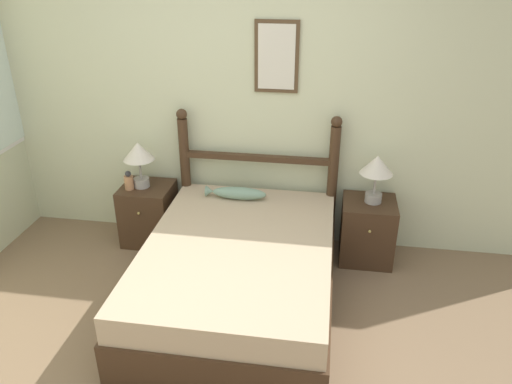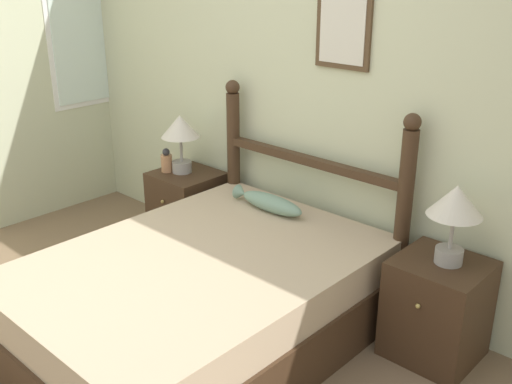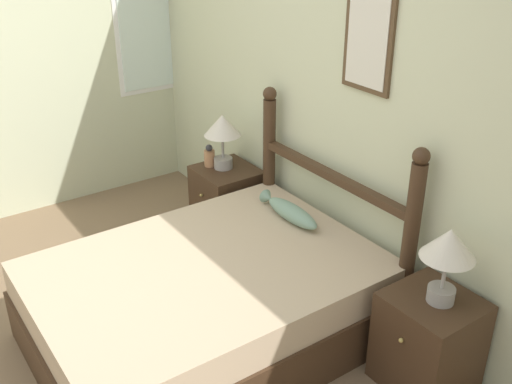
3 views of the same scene
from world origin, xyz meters
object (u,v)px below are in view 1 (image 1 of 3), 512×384
fish_pillow (237,193)px  table_lamp_left (139,155)px  nightstand_right (367,230)px  table_lamp_right (377,169)px  bed (239,273)px  bottle (129,181)px  nightstand_left (149,213)px

fish_pillow → table_lamp_left: bearing=177.1°
nightstand_right → table_lamp_right: table_lamp_right is taller
bed → bottle: 1.35m
fish_pillow → bottle: bearing=-178.8°
table_lamp_left → bottle: size_ratio=2.42×
nightstand_left → table_lamp_left: size_ratio=1.32×
nightstand_left → table_lamp_left: bearing=-173.1°
nightstand_left → table_lamp_right: bearing=0.3°
table_lamp_right → fish_pillow: 1.18m
nightstand_right → fish_pillow: bearing=-177.5°
bottle → fish_pillow: bearing=1.2°
nightstand_left → nightstand_right: same height
nightstand_left → bottle: (-0.12, -0.07, 0.35)m
nightstand_right → bottle: 2.11m
nightstand_left → fish_pillow: fish_pillow is taller
nightstand_left → fish_pillow: 0.88m
nightstand_right → fish_pillow: 1.16m
nightstand_right → table_lamp_right: size_ratio=1.32×
table_lamp_left → nightstand_right: bearing=0.1°
table_lamp_right → nightstand_right: bearing=-152.3°
bottle → fish_pillow: (0.95, 0.02, -0.05)m
table_lamp_left → fish_pillow: table_lamp_left is taller
nightstand_right → table_lamp_left: (-1.99, -0.00, 0.57)m
table_lamp_left → fish_pillow: (0.86, -0.04, -0.28)m
table_lamp_left → fish_pillow: 0.91m
bed → nightstand_right: nightstand_right is taller
table_lamp_right → bottle: table_lamp_right is taller
nightstand_right → fish_pillow: (-1.12, -0.05, 0.29)m
bed → nightstand_right: bearing=37.8°
table_lamp_left → bed: bearing=-36.7°
bed → fish_pillow: fish_pillow is taller
table_lamp_left → nightstand_left: bearing=6.9°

